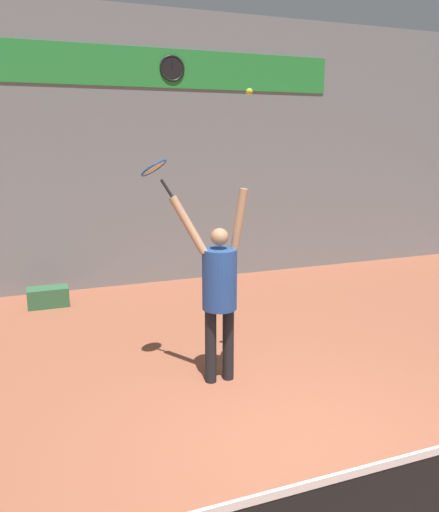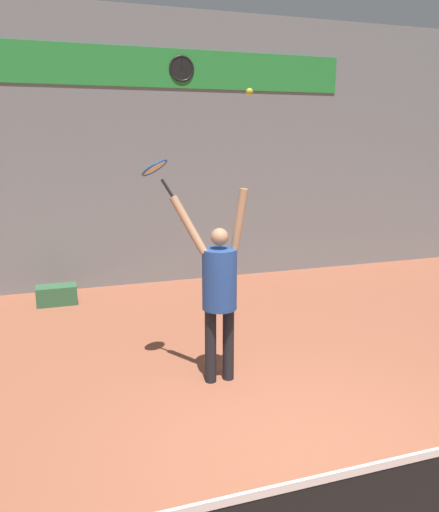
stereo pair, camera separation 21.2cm
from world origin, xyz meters
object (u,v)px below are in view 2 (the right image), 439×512
tennis_ball (250,92)px  tennis_racket (156,169)px  scoreboard_clock (182,69)px  tennis_player (219,286)px  equipment_bag (57,295)px

tennis_ball → tennis_racket: bearing=154.8°
scoreboard_clock → tennis_player: bearing=-99.1°
tennis_racket → equipment_bag: 4.01m
scoreboard_clock → tennis_player: 5.15m
scoreboard_clock → equipment_bag: 4.59m
scoreboard_clock → tennis_racket: (-1.28, -3.90, -1.57)m
tennis_ball → equipment_bag: 5.10m
scoreboard_clock → tennis_racket: 4.39m
tennis_player → tennis_racket: tennis_racket is taller
tennis_racket → scoreboard_clock: bearing=71.8°
tennis_ball → equipment_bag: tennis_ball is taller
tennis_ball → equipment_bag: (-2.06, 3.55, -3.03)m
tennis_ball → scoreboard_clock: bearing=85.1°
scoreboard_clock → tennis_ball: (-0.37, -4.33, -0.78)m
tennis_racket → equipment_bag: size_ratio=0.64×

